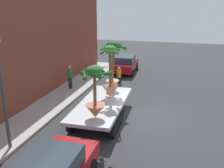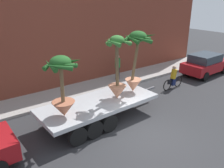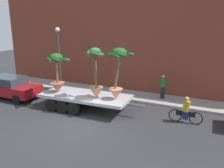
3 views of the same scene
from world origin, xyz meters
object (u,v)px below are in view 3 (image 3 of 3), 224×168
trailing_car (10,87)px  potted_palm_front (118,71)px  flatbed_trailer (82,97)px  potted_palm_rear (57,73)px  potted_palm_middle (96,77)px  cyclist (186,111)px  pedestrian_near_gate (163,86)px  street_lamp (59,50)px

trailing_car → potted_palm_front: bearing=2.1°
flatbed_trailer → potted_palm_rear: (-1.62, -0.30, 1.51)m
potted_palm_rear → potted_palm_middle: potted_palm_middle is taller
potted_palm_rear → cyclist: bearing=6.6°
trailing_car → cyclist: bearing=4.3°
flatbed_trailer → potted_palm_front: 3.17m
pedestrian_near_gate → street_lamp: bearing=-173.7°
flatbed_trailer → potted_palm_rear: size_ratio=2.64×
trailing_car → pedestrian_near_gate: size_ratio=2.65×
cyclist → potted_palm_middle: bearing=-170.8°
flatbed_trailer → potted_palm_front: bearing=0.2°
potted_palm_front → pedestrian_near_gate: 4.50m
potted_palm_front → cyclist: (3.82, 0.61, -2.06)m
cyclist → pedestrian_near_gate: (-2.03, 3.16, 0.37)m
flatbed_trailer → potted_palm_middle: (1.15, -0.22, 1.53)m
potted_palm_middle → trailing_car: (-7.15, -0.08, -1.46)m
potted_palm_middle → pedestrian_near_gate: (3.12, 4.00, -1.25)m
cyclist → trailing_car: size_ratio=0.41×
trailing_car → pedestrian_near_gate: bearing=21.7°
potted_palm_rear → pedestrian_near_gate: (5.89, 4.08, -1.23)m
potted_palm_rear → trailing_car: bearing=-180.0°
cyclist → trailing_car: trailing_car is taller
potted_palm_rear → trailing_car: (-4.38, -0.00, -1.45)m
cyclist → potted_palm_rear: bearing=-173.4°
flatbed_trailer → potted_palm_middle: 1.93m
flatbed_trailer → trailing_car: size_ratio=1.48×
flatbed_trailer → potted_palm_rear: bearing=-169.6°
cyclist → pedestrian_near_gate: bearing=122.8°
potted_palm_rear → pedestrian_near_gate: potted_palm_rear is taller
potted_palm_middle → trailing_car: potted_palm_middle is taller
flatbed_trailer → street_lamp: 5.41m
trailing_car → potted_palm_middle: bearing=0.7°
potted_palm_middle → trailing_car: bearing=-179.3°
potted_palm_front → street_lamp: 6.98m
trailing_car → street_lamp: size_ratio=0.94×
potted_palm_rear → cyclist: potted_palm_rear is taller
potted_palm_rear → flatbed_trailer: bearing=10.4°
street_lamp → potted_palm_front: bearing=-24.4°
pedestrian_near_gate → potted_palm_rear: bearing=-145.3°
potted_palm_rear → potted_palm_front: size_ratio=0.83×
flatbed_trailer → pedestrian_near_gate: bearing=41.5°
cyclist → pedestrian_near_gate: size_ratio=1.08×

